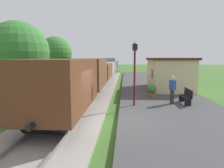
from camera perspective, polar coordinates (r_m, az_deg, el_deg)
The scene contains 14 objects.
ground_plane at distance 9.10m, azimuth 0.45°, elevation -11.86°, with size 160.00×160.00×0.00m, color #3D6628.
platform_slab at distance 9.44m, azimuth 20.60°, elevation -10.83°, with size 6.00×60.00×0.25m, color #424244.
track_ballast at distance 9.52m, azimuth -14.39°, elevation -10.83°, with size 3.80×60.00×0.12m, color gray.
rail_near at distance 9.29m, azimuth -10.13°, elevation -10.34°, with size 0.07×60.00×0.14m, color slate.
rail_far at distance 9.73m, azimuth -18.51°, elevation -9.79°, with size 0.07×60.00×0.14m, color slate.
freight_train at distance 24.61m, azimuth -2.97°, elevation 4.20°, with size 2.50×39.20×2.72m.
station_hut at distance 18.24m, azimuth 16.16°, elevation 3.00°, with size 3.50×5.80×2.78m.
bench_near_hut at distance 12.81m, azimuth 20.79°, elevation -3.27°, with size 0.42×1.50×0.91m.
person_waiting at distance 12.40m, azimuth 17.17°, elevation -1.30°, with size 0.37×0.44×1.71m.
potted_planter at distance 14.17m, azimuth 11.56°, elevation -1.90°, with size 0.64×0.64×0.92m.
lamp_post_near at distance 11.36m, azimuth 6.62°, elevation 6.41°, with size 0.28×0.28×3.70m.
tree_trackside_mid at distance 15.91m, azimuth -25.62°, elevation 8.40°, with size 4.41×4.41×5.66m.
tree_trackside_far at distance 21.78m, azimuth -16.12°, elevation 8.70°, with size 3.43×3.43×5.27m.
tree_field_left at distance 28.45m, azimuth -14.67°, elevation 8.71°, with size 2.85×2.85×5.13m.
Camera 1 is at (0.50, -8.56, 3.04)m, focal length 31.40 mm.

